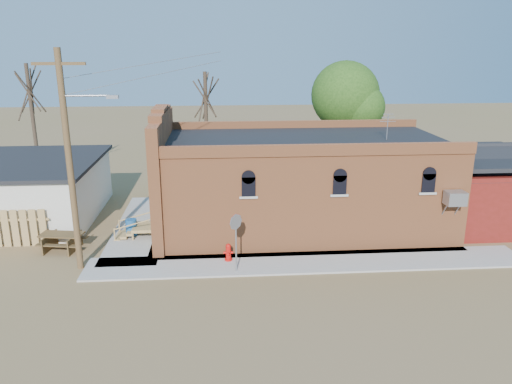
{
  "coord_description": "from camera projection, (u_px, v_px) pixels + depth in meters",
  "views": [
    {
      "loc": [
        -2.25,
        -18.68,
        9.08
      ],
      "look_at": [
        -0.53,
        3.84,
        2.4
      ],
      "focal_mm": 35.0,
      "sensor_mm": 36.0,
      "label": 1
    }
  ],
  "objects": [
    {
      "name": "picnic_table",
      "position": [
        62.0,
        239.0,
        22.82
      ],
      "size": [
        2.13,
        1.74,
        0.8
      ],
      "rotation": [
        0.0,
        0.0,
        -0.17
      ],
      "color": "#523C20",
      "rests_on": "ground"
    },
    {
      "name": "red_shed",
      "position": [
        483.0,
        180.0,
        26.06
      ],
      "size": [
        5.4,
        6.4,
        4.3
      ],
      "color": "#601710",
      "rests_on": "ground"
    },
    {
      "name": "tree_leafy",
      "position": [
        345.0,
        95.0,
        32.27
      ],
      "size": [
        4.4,
        4.4,
        8.15
      ],
      "color": "#493829",
      "rests_on": "ground"
    },
    {
      "name": "utility_pole",
      "position": [
        70.0,
        158.0,
        19.81
      ],
      "size": [
        3.12,
        0.26,
        9.0
      ],
      "color": "#4F351F",
      "rests_on": "ground"
    },
    {
      "name": "tree_bare_far",
      "position": [
        29.0,
        90.0,
        31.17
      ],
      "size": [
        2.8,
        2.8,
        8.16
      ],
      "color": "#493829",
      "rests_on": "ground"
    },
    {
      "name": "tree_bare_near",
      "position": [
        206.0,
        97.0,
        31.13
      ],
      "size": [
        2.8,
        2.8,
        7.65
      ],
      "color": "#493829",
      "rests_on": "ground"
    },
    {
      "name": "stop_sign",
      "position": [
        236.0,
        227.0,
        20.16
      ],
      "size": [
        0.51,
        0.53,
        2.49
      ],
      "rotation": [
        0.0,
        0.0,
        0.37
      ],
      "color": "#95969B",
      "rests_on": "sidewalk_south"
    },
    {
      "name": "sidewalk_south",
      "position": [
        308.0,
        262.0,
        21.56
      ],
      "size": [
        19.0,
        2.2,
        0.08
      ],
      "primitive_type": "cube",
      "color": "#9E9991",
      "rests_on": "ground"
    },
    {
      "name": "trash_barrel",
      "position": [
        131.0,
        227.0,
        24.4
      ],
      "size": [
        0.57,
        0.57,
        0.83
      ],
      "primitive_type": "cylinder",
      "rotation": [
        0.0,
        0.0,
        -0.05
      ],
      "color": "#1B4F88",
      "rests_on": "sidewalk_west"
    },
    {
      "name": "ground",
      "position": [
        276.0,
        274.0,
        20.6
      ],
      "size": [
        120.0,
        120.0,
        0.0
      ],
      "primitive_type": "plane",
      "color": "olive",
      "rests_on": "ground"
    },
    {
      "name": "fire_hydrant",
      "position": [
        228.0,
        252.0,
        21.59
      ],
      "size": [
        0.44,
        0.42,
        0.77
      ],
      "rotation": [
        0.0,
        0.0,
        -0.2
      ],
      "color": "red",
      "rests_on": "sidewalk_south"
    },
    {
      "name": "sidewalk_west",
      "position": [
        142.0,
        226.0,
        25.87
      ],
      "size": [
        2.6,
        10.0,
        0.08
      ],
      "primitive_type": "cube",
      "color": "#9E9991",
      "rests_on": "ground"
    },
    {
      "name": "brick_bar",
      "position": [
        296.0,
        183.0,
        25.31
      ],
      "size": [
        16.4,
        7.97,
        6.3
      ],
      "color": "#C26A3B",
      "rests_on": "ground"
    }
  ]
}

